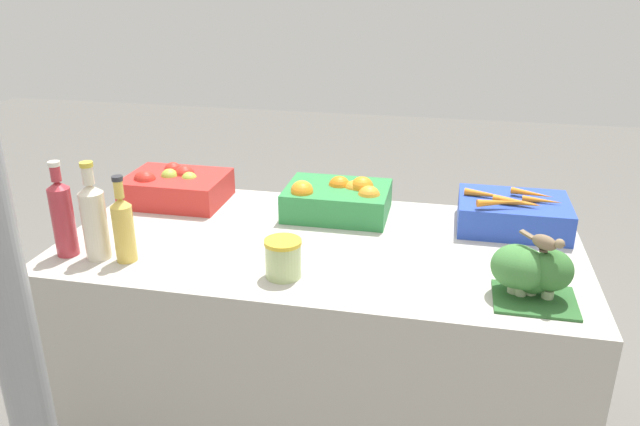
{
  "coord_description": "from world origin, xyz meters",
  "views": [
    {
      "loc": [
        0.39,
        -1.83,
        1.6
      ],
      "look_at": [
        0.0,
        0.0,
        0.84
      ],
      "focal_mm": 35.0,
      "sensor_mm": 36.0,
      "label": 1
    }
  ],
  "objects_px": {
    "apple_crate": "(176,186)",
    "sparrow_bird": "(546,243)",
    "orange_crate": "(338,198)",
    "juice_bottle_ruby": "(63,216)",
    "pickle_jar": "(283,258)",
    "juice_bottle_golden": "(123,227)",
    "carrot_crate": "(513,213)",
    "juice_bottle_cloudy": "(94,219)",
    "broccoli_pile": "(529,271)"
  },
  "relations": [
    {
      "from": "apple_crate",
      "to": "orange_crate",
      "type": "distance_m",
      "value": 0.63
    },
    {
      "from": "juice_bottle_ruby",
      "to": "juice_bottle_golden",
      "type": "bearing_deg",
      "value": 0.0
    },
    {
      "from": "pickle_jar",
      "to": "orange_crate",
      "type": "bearing_deg",
      "value": 82.26
    },
    {
      "from": "orange_crate",
      "to": "pickle_jar",
      "type": "height_order",
      "value": "orange_crate"
    },
    {
      "from": "carrot_crate",
      "to": "pickle_jar",
      "type": "bearing_deg",
      "value": -143.28
    },
    {
      "from": "sparrow_bird",
      "to": "orange_crate",
      "type": "bearing_deg",
      "value": -177.58
    },
    {
      "from": "carrot_crate",
      "to": "juice_bottle_cloudy",
      "type": "height_order",
      "value": "juice_bottle_cloudy"
    },
    {
      "from": "juice_bottle_cloudy",
      "to": "sparrow_bird",
      "type": "bearing_deg",
      "value": 0.12
    },
    {
      "from": "sparrow_bird",
      "to": "broccoli_pile",
      "type": "bearing_deg",
      "value": -168.99
    },
    {
      "from": "carrot_crate",
      "to": "juice_bottle_golden",
      "type": "bearing_deg",
      "value": -156.81
    },
    {
      "from": "carrot_crate",
      "to": "juice_bottle_cloudy",
      "type": "distance_m",
      "value": 1.37
    },
    {
      "from": "apple_crate",
      "to": "orange_crate",
      "type": "height_order",
      "value": "orange_crate"
    },
    {
      "from": "broccoli_pile",
      "to": "juice_bottle_golden",
      "type": "xyz_separation_m",
      "value": [
        -1.18,
        -0.02,
        0.03
      ]
    },
    {
      "from": "juice_bottle_cloudy",
      "to": "pickle_jar",
      "type": "relative_size",
      "value": 2.68
    },
    {
      "from": "broccoli_pile",
      "to": "pickle_jar",
      "type": "relative_size",
      "value": 2.02
    },
    {
      "from": "pickle_jar",
      "to": "sparrow_bird",
      "type": "bearing_deg",
      "value": 0.34
    },
    {
      "from": "juice_bottle_cloudy",
      "to": "sparrow_bird",
      "type": "xyz_separation_m",
      "value": [
        1.31,
        0.0,
        0.05
      ]
    },
    {
      "from": "carrot_crate",
      "to": "juice_bottle_ruby",
      "type": "bearing_deg",
      "value": -159.92
    },
    {
      "from": "orange_crate",
      "to": "broccoli_pile",
      "type": "xyz_separation_m",
      "value": [
        0.62,
        -0.48,
        0.02
      ]
    },
    {
      "from": "orange_crate",
      "to": "juice_bottle_ruby",
      "type": "xyz_separation_m",
      "value": [
        -0.77,
        -0.5,
        0.07
      ]
    },
    {
      "from": "apple_crate",
      "to": "juice_bottle_ruby",
      "type": "distance_m",
      "value": 0.53
    },
    {
      "from": "juice_bottle_cloudy",
      "to": "pickle_jar",
      "type": "height_order",
      "value": "juice_bottle_cloudy"
    },
    {
      "from": "juice_bottle_cloudy",
      "to": "pickle_jar",
      "type": "xyz_separation_m",
      "value": [
        0.59,
        -0.0,
        -0.07
      ]
    },
    {
      "from": "juice_bottle_ruby",
      "to": "pickle_jar",
      "type": "xyz_separation_m",
      "value": [
        0.7,
        -0.0,
        -0.07
      ]
    },
    {
      "from": "sparrow_bird",
      "to": "juice_bottle_golden",
      "type": "bearing_deg",
      "value": -139.72
    },
    {
      "from": "juice_bottle_ruby",
      "to": "juice_bottle_golden",
      "type": "xyz_separation_m",
      "value": [
        0.2,
        0.0,
        -0.02
      ]
    },
    {
      "from": "apple_crate",
      "to": "pickle_jar",
      "type": "distance_m",
      "value": 0.76
    },
    {
      "from": "carrot_crate",
      "to": "juice_bottle_ruby",
      "type": "distance_m",
      "value": 1.47
    },
    {
      "from": "apple_crate",
      "to": "juice_bottle_ruby",
      "type": "relative_size",
      "value": 1.21
    },
    {
      "from": "orange_crate",
      "to": "juice_bottle_cloudy",
      "type": "distance_m",
      "value": 0.83
    },
    {
      "from": "orange_crate",
      "to": "sparrow_bird",
      "type": "distance_m",
      "value": 0.82
    },
    {
      "from": "orange_crate",
      "to": "sparrow_bird",
      "type": "xyz_separation_m",
      "value": [
        0.64,
        -0.5,
        0.11
      ]
    },
    {
      "from": "orange_crate",
      "to": "sparrow_bird",
      "type": "bearing_deg",
      "value": -37.72
    },
    {
      "from": "juice_bottle_golden",
      "to": "juice_bottle_cloudy",
      "type": "bearing_deg",
      "value": 180.0
    },
    {
      "from": "carrot_crate",
      "to": "juice_bottle_golden",
      "type": "xyz_separation_m",
      "value": [
        -1.18,
        -0.5,
        0.06
      ]
    },
    {
      "from": "sparrow_bird",
      "to": "apple_crate",
      "type": "bearing_deg",
      "value": -161.41
    },
    {
      "from": "broccoli_pile",
      "to": "sparrow_bird",
      "type": "distance_m",
      "value": 0.1
    },
    {
      "from": "juice_bottle_golden",
      "to": "sparrow_bird",
      "type": "relative_size",
      "value": 2.46
    },
    {
      "from": "carrot_crate",
      "to": "broccoli_pile",
      "type": "height_order",
      "value": "broccoli_pile"
    },
    {
      "from": "juice_bottle_ruby",
      "to": "orange_crate",
      "type": "bearing_deg",
      "value": 33.09
    },
    {
      "from": "carrot_crate",
      "to": "pickle_jar",
      "type": "xyz_separation_m",
      "value": [
        -0.68,
        -0.51,
        0.0
      ]
    },
    {
      "from": "orange_crate",
      "to": "carrot_crate",
      "type": "distance_m",
      "value": 0.61
    },
    {
      "from": "pickle_jar",
      "to": "apple_crate",
      "type": "bearing_deg",
      "value": 137.92
    },
    {
      "from": "broccoli_pile",
      "to": "pickle_jar",
      "type": "distance_m",
      "value": 0.68
    },
    {
      "from": "juice_bottle_ruby",
      "to": "juice_bottle_golden",
      "type": "relative_size",
      "value": 1.12
    },
    {
      "from": "orange_crate",
      "to": "carrot_crate",
      "type": "relative_size",
      "value": 1.0
    },
    {
      "from": "carrot_crate",
      "to": "sparrow_bird",
      "type": "distance_m",
      "value": 0.52
    },
    {
      "from": "apple_crate",
      "to": "sparrow_bird",
      "type": "relative_size",
      "value": 3.3
    },
    {
      "from": "orange_crate",
      "to": "juice_bottle_ruby",
      "type": "bearing_deg",
      "value": -146.91
    },
    {
      "from": "juice_bottle_cloudy",
      "to": "juice_bottle_golden",
      "type": "xyz_separation_m",
      "value": [
        0.09,
        0.0,
        -0.02
      ]
    }
  ]
}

